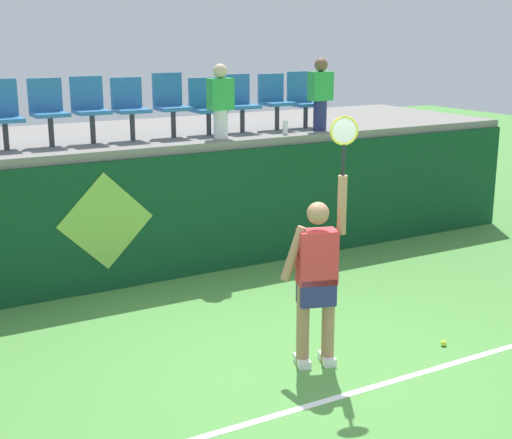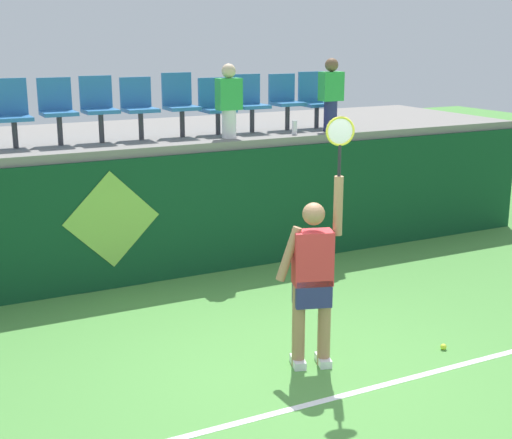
# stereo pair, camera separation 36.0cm
# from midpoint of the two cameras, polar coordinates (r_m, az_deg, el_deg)

# --- Properties ---
(ground_plane) EXTENTS (40.00, 40.00, 0.00)m
(ground_plane) POSITION_cam_midpoint_polar(r_m,az_deg,el_deg) (7.46, 5.02, -11.56)
(ground_plane) COLOR #519342
(court_back_wall) EXTENTS (11.99, 0.20, 1.70)m
(court_back_wall) POSITION_cam_midpoint_polar(r_m,az_deg,el_deg) (9.92, -4.83, 0.29)
(court_back_wall) COLOR #0F4223
(court_back_wall) RESTS_ON ground_plane
(spectator_platform) EXTENTS (11.99, 3.15, 0.12)m
(spectator_platform) POSITION_cam_midpoint_polar(r_m,az_deg,el_deg) (11.16, -7.91, 6.54)
(spectator_platform) COLOR gray
(spectator_platform) RESTS_ON court_back_wall
(court_baseline_stripe) EXTENTS (10.79, 0.08, 0.01)m
(court_baseline_stripe) POSITION_cam_midpoint_polar(r_m,az_deg,el_deg) (6.98, 7.95, -13.58)
(court_baseline_stripe) COLOR white
(court_baseline_stripe) RESTS_ON ground_plane
(tennis_player) EXTENTS (0.73, 0.36, 2.51)m
(tennis_player) POSITION_cam_midpoint_polar(r_m,az_deg,el_deg) (7.20, 5.91, -4.39)
(tennis_player) COLOR white
(tennis_player) RESTS_ON ground_plane
(tennis_ball) EXTENTS (0.07, 0.07, 0.07)m
(tennis_ball) POSITION_cam_midpoint_polar(r_m,az_deg,el_deg) (8.13, 15.69, -9.57)
(tennis_ball) COLOR #D1E533
(tennis_ball) RESTS_ON ground_plane
(water_bottle) EXTENTS (0.07, 0.07, 0.21)m
(water_bottle) POSITION_cam_midpoint_polar(r_m,az_deg,el_deg) (10.72, 4.00, 7.20)
(water_bottle) COLOR white
(water_bottle) RESTS_ON spectator_platform
(stadium_chair_1) EXTENTS (0.44, 0.42, 0.88)m
(stadium_chair_1) POSITION_cam_midpoint_polar(r_m,az_deg,el_deg) (9.86, -17.54, 8.12)
(stadium_chair_1) COLOR #38383D
(stadium_chair_1) RESTS_ON spectator_platform
(stadium_chair_2) EXTENTS (0.44, 0.42, 0.87)m
(stadium_chair_2) POSITION_cam_midpoint_polar(r_m,az_deg,el_deg) (9.97, -14.27, 8.50)
(stadium_chair_2) COLOR #38383D
(stadium_chair_2) RESTS_ON spectator_platform
(stadium_chair_3) EXTENTS (0.44, 0.42, 0.88)m
(stadium_chair_3) POSITION_cam_midpoint_polar(r_m,az_deg,el_deg) (10.10, -11.19, 8.77)
(stadium_chair_3) COLOR #38383D
(stadium_chair_3) RESTS_ON spectator_platform
(stadium_chair_4) EXTENTS (0.44, 0.42, 0.85)m
(stadium_chair_4) POSITION_cam_midpoint_polar(r_m,az_deg,el_deg) (10.27, -8.17, 8.88)
(stadium_chair_4) COLOR #38383D
(stadium_chair_4) RESTS_ON spectator_platform
(stadium_chair_5) EXTENTS (0.44, 0.42, 0.89)m
(stadium_chair_5) POSITION_cam_midpoint_polar(r_m,az_deg,el_deg) (10.48, -5.00, 9.17)
(stadium_chair_5) COLOR #38383D
(stadium_chair_5) RESTS_ON spectator_platform
(stadium_chair_6) EXTENTS (0.44, 0.42, 0.81)m
(stadium_chair_6) POSITION_cam_midpoint_polar(r_m,az_deg,el_deg) (10.70, -2.20, 9.01)
(stadium_chair_6) COLOR #38383D
(stadium_chair_6) RESTS_ON spectator_platform
(stadium_chair_7) EXTENTS (0.44, 0.42, 0.85)m
(stadium_chair_7) POSITION_cam_midpoint_polar(r_m,az_deg,el_deg) (10.94, 0.46, 9.28)
(stadium_chair_7) COLOR #38383D
(stadium_chair_7) RESTS_ON spectator_platform
(stadium_chair_8) EXTENTS (0.44, 0.42, 0.83)m
(stadium_chair_8) POSITION_cam_midpoint_polar(r_m,az_deg,el_deg) (11.23, 3.23, 9.41)
(stadium_chair_8) COLOR #38383D
(stadium_chair_8) RESTS_ON spectator_platform
(stadium_chair_9) EXTENTS (0.44, 0.42, 0.85)m
(stadium_chair_9) POSITION_cam_midpoint_polar(r_m,az_deg,el_deg) (11.50, 5.48, 9.43)
(stadium_chair_9) COLOR #38383D
(stadium_chair_9) RESTS_ON spectator_platform
(spectator_0) EXTENTS (0.34, 0.20, 1.03)m
(spectator_0) POSITION_cam_midpoint_polar(r_m,az_deg,el_deg) (10.28, -1.12, 9.35)
(spectator_0) COLOR white
(spectator_0) RESTS_ON spectator_platform
(spectator_1) EXTENTS (0.34, 0.20, 1.08)m
(spectator_1) POSITION_cam_midpoint_polar(r_m,az_deg,el_deg) (11.10, 6.82, 9.78)
(spectator_1) COLOR navy
(spectator_1) RESTS_ON spectator_platform
(wall_signage_mount) EXTENTS (1.27, 0.01, 1.57)m
(wall_signage_mount) POSITION_cam_midpoint_polar(r_m,az_deg,el_deg) (9.76, -9.90, -5.32)
(wall_signage_mount) COLOR #0F4223
(wall_signage_mount) RESTS_ON ground_plane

